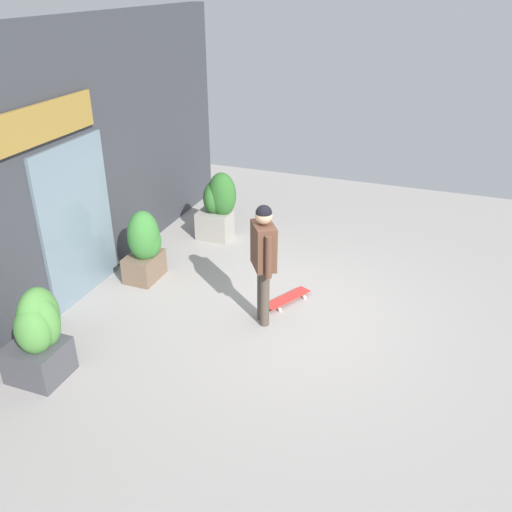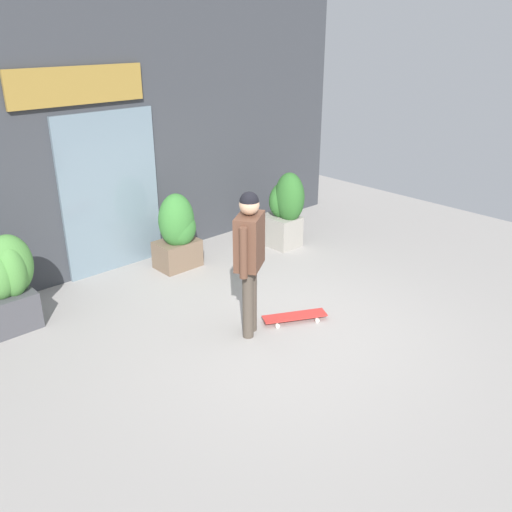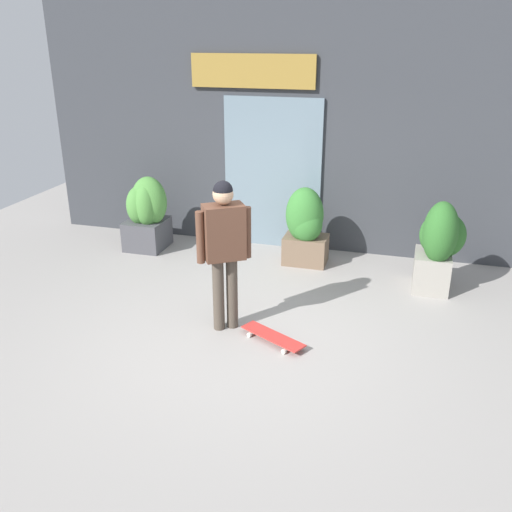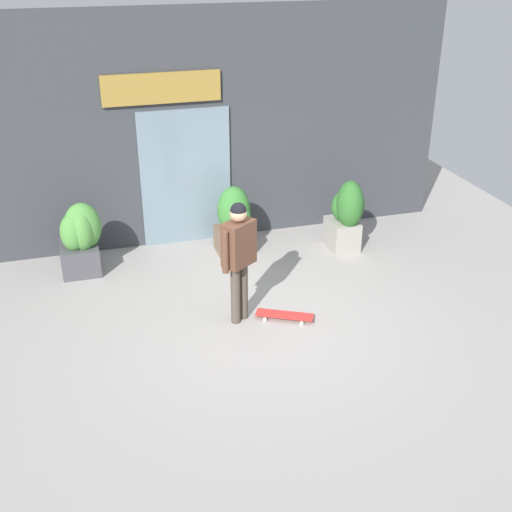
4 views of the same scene
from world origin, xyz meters
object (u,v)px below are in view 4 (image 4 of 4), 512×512
object	(u,v)px
planter_box_right	(347,214)
planter_box_mid	(235,220)
skateboarder	(239,250)
planter_box_left	(80,238)
skateboard	(284,315)

from	to	relation	value
planter_box_right	planter_box_mid	distance (m)	1.88
skateboarder	planter_box_left	size ratio (longest dim) A/B	1.49
planter_box_mid	skateboard	bearing A→B (deg)	-87.42
skateboarder	planter_box_mid	size ratio (longest dim) A/B	1.50
skateboarder	planter_box_right	world-z (taller)	skateboarder
skateboarder	skateboard	size ratio (longest dim) A/B	2.18
planter_box_left	planter_box_mid	size ratio (longest dim) A/B	1.00
skateboarder	planter_box_mid	bearing A→B (deg)	133.25
planter_box_right	planter_box_mid	xyz separation A→B (m)	(-1.83, 0.43, -0.07)
skateboard	planter_box_right	xyz separation A→B (m)	(1.73, 1.87, 0.58)
skateboarder	planter_box_right	distance (m)	2.92
skateboard	planter_box_left	bearing A→B (deg)	167.12
planter_box_mid	skateboarder	bearing A→B (deg)	-103.20
planter_box_left	planter_box_right	size ratio (longest dim) A/B	0.94
skateboard	planter_box_right	world-z (taller)	planter_box_right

